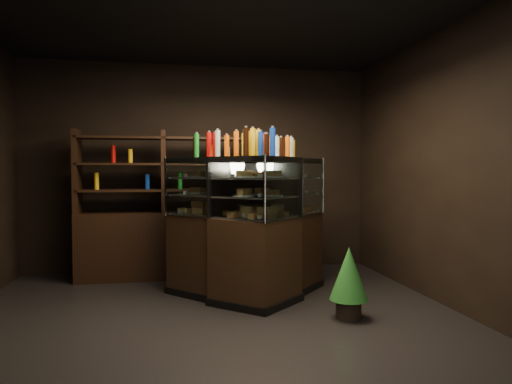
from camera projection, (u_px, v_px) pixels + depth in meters
ground at (216, 325)px, 4.31m from camera, size 5.00×5.00×0.00m
room_shell at (215, 119)px, 4.22m from camera, size 5.02×5.02×3.01m
display_case at (251, 250)px, 5.30m from camera, size 1.99×1.61×1.62m
food_display at (251, 192)px, 5.26m from camera, size 1.50×1.10×0.49m
bottles_top at (251, 145)px, 5.25m from camera, size 1.32×0.97×0.30m
potted_conifer at (349, 272)px, 4.48m from camera, size 0.38×0.38×0.81m
back_shelving at (164, 233)px, 6.21m from camera, size 2.30×0.43×2.00m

